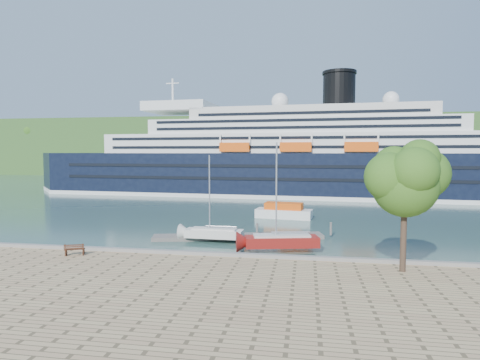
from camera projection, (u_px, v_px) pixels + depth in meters
name	position (u px, v px, depth m)	size (l,w,h in m)	color
ground	(224.00, 267.00, 34.23)	(400.00, 400.00, 0.00)	#294941
far_hillside	(291.00, 147.00, 176.05)	(400.00, 50.00, 24.00)	#335B24
quay_coping	(223.00, 254.00, 33.95)	(220.00, 0.50, 0.30)	slate
cruise_ship	(280.00, 135.00, 89.72)	(121.01, 17.62, 27.17)	black
park_bench	(75.00, 249.00, 34.16)	(1.70, 0.70, 1.09)	#4C2815
promenade_tree	(404.00, 201.00, 29.22)	(6.32, 6.32, 10.47)	#325B18
floating_pontoon	(238.00, 237.00, 45.47)	(19.25, 2.35, 0.43)	slate
sailboat_white_near	(214.00, 201.00, 43.40)	(7.00, 1.94, 9.04)	silver
sailboat_red	(282.00, 200.00, 38.97)	(7.93, 2.20, 10.24)	maroon
tender_launch	(284.00, 210.00, 59.46)	(8.32, 2.85, 2.30)	#EC510D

